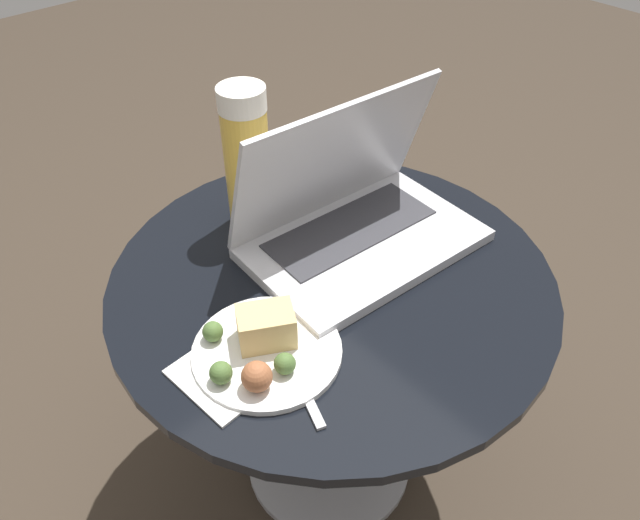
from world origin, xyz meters
name	(u,v)px	position (x,y,z in m)	size (l,w,h in m)	color
ground_plane	(329,461)	(0.00, 0.00, 0.00)	(6.00, 6.00, 0.00)	#382D23
table	(331,336)	(0.00, 0.00, 0.38)	(0.68, 0.68, 0.51)	#9E9EA3
napkin	(244,360)	(-0.20, -0.04, 0.52)	(0.18, 0.13, 0.00)	white
laptop	(354,216)	(0.08, 0.04, 0.56)	(0.38, 0.26, 0.24)	silver
beer_glass	(247,160)	(-0.01, 0.19, 0.64)	(0.07, 0.07, 0.24)	gold
snack_plate	(263,347)	(-0.18, -0.05, 0.53)	(0.20, 0.20, 0.06)	white
fork	(292,365)	(-0.16, -0.09, 0.52)	(0.08, 0.17, 0.00)	silver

